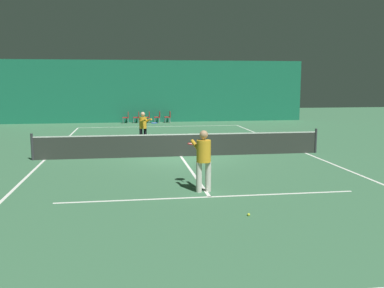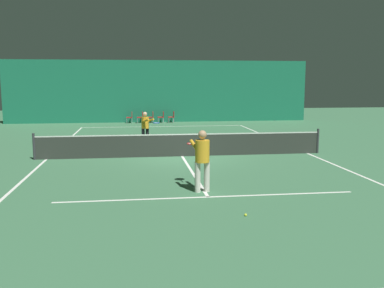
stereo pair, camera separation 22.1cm
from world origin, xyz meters
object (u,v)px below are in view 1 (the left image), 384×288
Objects in this scene: courtside_chair_3 at (158,116)px; courtside_chair_0 at (127,117)px; player_near at (203,156)px; tennis_net at (181,144)px; courtside_chair_4 at (168,116)px; courtside_chair_2 at (148,116)px; courtside_chair_1 at (137,117)px; tennis_ball at (249,215)px; player_far at (143,125)px.

courtside_chair_0 is at bearing -90.00° from courtside_chair_3.
player_near is 20.59m from courtside_chair_0.
tennis_net reaches higher than courtside_chair_4.
player_near is 20.48m from courtside_chair_2.
tennis_ball is (2.07, -22.83, -0.45)m from courtside_chair_1.
tennis_ball is at bearing 3.23° from courtside_chair_2.
tennis_ball is (0.59, -8.16, -0.48)m from tennis_net.
player_far is at bearing -0.57° from player_near.
player_near is at bearing -2.64° from courtside_chair_4.
courtside_chair_0 and courtside_chair_2 have the same top height.
courtside_chair_0 is 1.56m from courtside_chair_2.
courtside_chair_2 is 1.00× the size of courtside_chair_3.
courtside_chair_0 is at bearing -90.00° from courtside_chair_2.
player_far is at bearing -11.72° from courtside_chair_4.
tennis_net is at bearing -3.37° from courtside_chair_4.
courtside_chair_4 is at bearing -11.16° from player_near.
tennis_ball is at bearing 1.27° from courtside_chair_3.
tennis_net is at bearing -0.32° from courtside_chair_3.
player_far is at bearing 110.70° from tennis_net.
courtside_chair_2 and courtside_chair_3 have the same top height.
courtside_chair_3 is 0.78m from courtside_chair_4.
tennis_net is 14.69m from courtside_chair_2.
courtside_chair_1 is 1.00× the size of courtside_chair_3.
player_far reaches higher than tennis_net.
player_near is 20.50m from courtside_chair_4.
player_far is at bearing 99.53° from tennis_ball.
courtside_chair_4 is at bearing 89.31° from tennis_ball.
player_near is at bearing 3.92° from courtside_chair_1.
courtside_chair_2 is 1.56m from courtside_chair_4.
courtside_chair_1 is 1.56m from courtside_chair_3.
courtside_chair_0 and courtside_chair_3 have the same top height.
player_near is at bearing 6.09° from courtside_chair_0.
courtside_chair_2 and courtside_chair_4 have the same top height.
courtside_chair_0 and courtside_chair_1 have the same top height.
tennis_net is 7.48× the size of player_far.
tennis_ball is (2.85, -22.83, -0.45)m from courtside_chair_0.
tennis_net is 4.01m from player_far.
courtside_chair_0 is 1.00× the size of courtside_chair_1.
courtside_chair_4 is 12.73× the size of tennis_ball.
courtside_chair_2 is at bearing -6.79° from player_near.
courtside_chair_2 is at bearing 93.23° from tennis_ball.
player_near is at bearing 105.70° from tennis_ball.
tennis_net is 14.29× the size of courtside_chair_3.
courtside_chair_2 is at bearing 90.00° from courtside_chair_0.
courtside_chair_3 is 22.84m from tennis_ball.
tennis_net is at bearing 5.76° from courtside_chair_1.
tennis_net is 14.85m from courtside_chair_0.
courtside_chair_4 is (0.86, 14.67, -0.03)m from tennis_net.
player_near reaches higher than courtside_chair_3.
courtside_chair_0 is 12.73× the size of tennis_ball.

